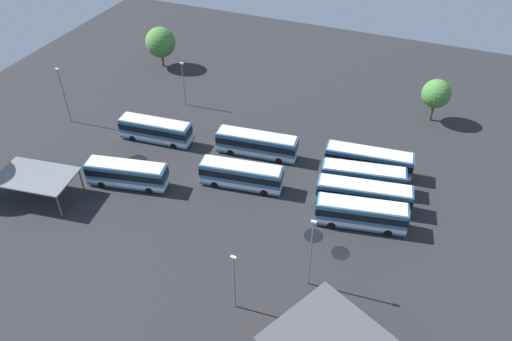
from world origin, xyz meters
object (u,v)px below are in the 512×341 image
(maintenance_shelter, at_px, (36,177))
(lamp_post_mid_lot, at_px, (234,280))
(bus_row1_slot1, at_px, (241,175))
(bus_row2_slot1, at_px, (364,195))
(bus_row2_slot0, at_px, (361,214))
(tree_north_edge, at_px, (436,94))
(tree_northwest, at_px, (161,42))
(bus_row0_slot3, at_px, (156,130))
(bus_row2_slot3, at_px, (369,161))
(lamp_post_far_corner, at_px, (64,93))
(lamp_post_near_entrance, at_px, (311,251))
(bus_row2_slot2, at_px, (363,177))
(lamp_post_by_building, at_px, (184,82))
(bus_row0_slot0, at_px, (127,174))
(bus_row1_slot3, at_px, (257,144))

(maintenance_shelter, xyz_separation_m, lamp_post_mid_lot, (30.21, -6.22, 0.85))
(bus_row1_slot1, height_order, bus_row2_slot1, same)
(bus_row2_slot0, bearing_deg, tree_north_edge, 79.75)
(tree_northwest, bearing_deg, tree_north_edge, -0.49)
(bus_row0_slot3, relative_size, bus_row2_slot3, 0.92)
(lamp_post_far_corner, relative_size, lamp_post_near_entrance, 0.99)
(maintenance_shelter, xyz_separation_m, tree_north_edge, (44.37, 38.00, 1.37))
(bus_row2_slot2, distance_m, tree_north_edge, 21.81)
(maintenance_shelter, xyz_separation_m, lamp_post_near_entrance, (36.25, -0.56, 1.74))
(bus_row2_slot3, xyz_separation_m, lamp_post_by_building, (-31.73, 6.32, 2.38))
(bus_row0_slot0, bearing_deg, bus_row2_slot0, 7.61)
(maintenance_shelter, bearing_deg, lamp_post_near_entrance, -0.89)
(bus_row1_slot1, xyz_separation_m, bus_row2_slot0, (16.24, -1.42, -0.00))
(bus_row2_slot1, bearing_deg, bus_row1_slot3, 162.73)
(bus_row2_slot3, xyz_separation_m, lamp_post_far_corner, (-46.10, -5.02, 3.19))
(bus_row0_slot0, bearing_deg, bus_row1_slot1, 21.25)
(bus_row1_slot1, height_order, bus_row2_slot0, same)
(lamp_post_by_building, bearing_deg, lamp_post_far_corner, -141.70)
(bus_row2_slot0, xyz_separation_m, bus_row2_slot3, (-1.43, 10.80, 0.00))
(bus_row1_slot3, bearing_deg, bus_row2_slot3, 7.79)
(bus_row1_slot1, distance_m, lamp_post_mid_lot, 19.50)
(bus_row2_slot1, distance_m, tree_northwest, 49.87)
(bus_row1_slot3, distance_m, lamp_post_by_building, 18.41)
(lamp_post_near_entrance, distance_m, tree_northwest, 56.35)
(bus_row1_slot3, distance_m, bus_row2_slot1, 17.30)
(bus_row2_slot2, bearing_deg, bus_row1_slot3, 173.71)
(bus_row0_slot3, height_order, bus_row2_slot2, same)
(lamp_post_by_building, xyz_separation_m, tree_northwest, (-10.64, 10.92, 0.52))
(bus_row0_slot0, height_order, lamp_post_near_entrance, lamp_post_near_entrance)
(maintenance_shelter, relative_size, lamp_post_far_corner, 1.12)
(lamp_post_by_building, relative_size, tree_north_edge, 1.09)
(lamp_post_by_building, bearing_deg, bus_row2_slot0, -27.30)
(bus_row2_slot2, relative_size, lamp_post_by_building, 1.46)
(bus_row1_slot1, distance_m, bus_row2_slot1, 15.91)
(bus_row0_slot0, distance_m, bus_row2_slot0, 30.55)
(bus_row2_slot2, bearing_deg, bus_row2_slot0, -79.13)
(lamp_post_by_building, bearing_deg, bus_row1_slot1, -42.85)
(bus_row1_slot3, relative_size, bus_row2_slot1, 0.98)
(bus_row2_slot0, bearing_deg, lamp_post_by_building, 152.70)
(tree_northwest, bearing_deg, bus_row2_slot1, -29.48)
(tree_north_edge, relative_size, tree_northwest, 0.93)
(lamp_post_far_corner, bearing_deg, lamp_post_mid_lot, -30.25)
(bus_row0_slot0, bearing_deg, bus_row1_slot3, 43.72)
(bus_row1_slot1, xyz_separation_m, lamp_post_by_building, (-16.93, 15.70, 2.38))
(bus_row2_slot3, height_order, tree_northwest, tree_northwest)
(maintenance_shelter, relative_size, tree_north_edge, 1.49)
(bus_row0_slot0, height_order, lamp_post_by_building, lamp_post_by_building)
(tree_north_edge, bearing_deg, bus_row2_slot2, -107.02)
(bus_row2_slot0, bearing_deg, maintenance_shelter, -165.23)
(tree_northwest, bearing_deg, bus_row1_slot1, -44.00)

